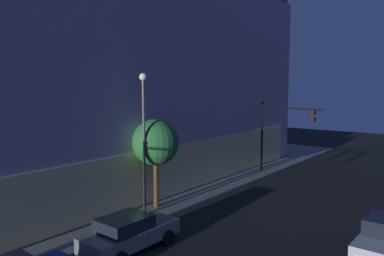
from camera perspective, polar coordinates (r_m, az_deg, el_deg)
modern_building at (r=33.75m, az=-15.90°, el=8.50°), size 35.87×21.84×18.12m
traffic_light_far_corner at (r=32.37m, az=13.24°, el=0.33°), size 0.67×5.51×6.08m
street_lamp_sidewalk at (r=21.54m, az=-7.31°, el=0.13°), size 0.44×0.44×8.14m
sidewalk_tree at (r=22.95m, az=-5.53°, el=-2.21°), size 2.84×2.84×5.46m
car_grey at (r=18.21m, az=-9.48°, el=-15.30°), size 4.77×2.21×1.68m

